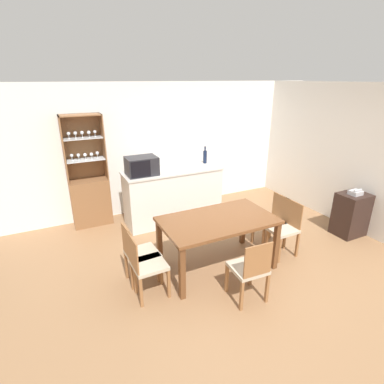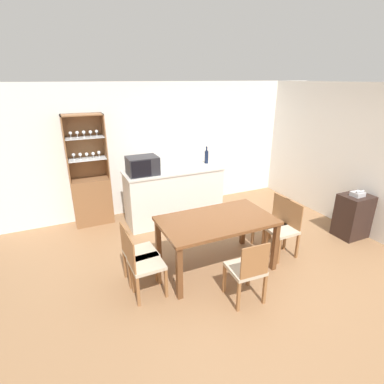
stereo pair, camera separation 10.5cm
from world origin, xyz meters
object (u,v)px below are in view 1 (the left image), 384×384
wine_bottle (205,156)px  display_cabinet (90,193)px  dining_table (218,225)px  dining_chair_side_left_far (139,254)px  side_cabinet (351,214)px  microwave (142,166)px  dining_chair_side_right_near (284,228)px  dining_chair_side_right_far (272,221)px  dining_chair_side_left_near (146,265)px  dining_chair_head_near (250,269)px  telephone (356,192)px

wine_bottle → display_cabinet: bearing=170.4°
dining_table → dining_chair_side_left_far: bearing=173.0°
dining_table → side_cabinet: 2.63m
microwave → dining_chair_side_right_near: bearing=-47.8°
dining_chair_side_right_far → side_cabinet: (1.50, -0.31, -0.06)m
display_cabinet → side_cabinet: (4.01, -2.43, -0.23)m
display_cabinet → dining_chair_side_left_near: bearing=-82.9°
dining_chair_side_right_near → dining_chair_side_left_far: same height
dining_chair_side_left_far → side_cabinet: bearing=81.6°
dining_chair_head_near → wine_bottle: bearing=76.4°
dining_table → microwave: (-0.55, 1.69, 0.49)m
dining_chair_side_left_near → telephone: telephone is taller
dining_chair_side_left_far → dining_chair_head_near: bearing=46.8°
dining_chair_side_left_far → wine_bottle: wine_bottle is taller
dining_chair_head_near → wine_bottle: wine_bottle is taller
dining_chair_side_right_near → microwave: bearing=41.4°
microwave → side_cabinet: microwave is taller
dining_chair_side_left_near → telephone: bearing=87.8°
dining_chair_side_right_near → side_cabinet: size_ratio=1.13×
dining_chair_head_near → microwave: (-0.55, 2.47, 0.73)m
microwave → display_cabinet: bearing=146.4°
dining_chair_side_right_near → wine_bottle: bearing=7.7°
dining_chair_side_right_near → wine_bottle: 2.17m
dining_table → side_cabinet: dining_table is taller
dining_chair_side_left_near → dining_chair_side_right_far: 2.23m
dining_chair_side_right_near → wine_bottle: size_ratio=2.55×
side_cabinet → dining_table: bearing=176.3°
display_cabinet → microwave: 1.17m
dining_chair_side_right_near → dining_chair_side_right_far: size_ratio=1.00×
dining_chair_side_left_near → side_cabinet: (3.71, -0.03, -0.06)m
dining_chair_side_left_far → dining_chair_head_near: (1.11, -0.91, 0.00)m
dining_chair_side_right_near → dining_chair_head_near: (-1.11, -0.64, 0.00)m
dining_table → dining_chair_side_left_far: size_ratio=1.84×
dining_chair_head_near → dining_chair_side_right_far: size_ratio=1.00×
telephone → dining_chair_side_right_near: bearing=177.9°
dining_chair_side_right_near → dining_chair_head_near: 1.28m
dining_chair_side_right_near → side_cabinet: (1.50, -0.03, -0.06)m
dining_table → dining_chair_side_right_near: dining_chair_side_right_near is taller
display_cabinet → telephone: size_ratio=10.41×
dining_chair_head_near → dining_chair_side_left_far: bearing=143.8°
dining_chair_side_right_far → telephone: size_ratio=4.40×
dining_chair_side_right_near → dining_chair_side_left_far: 2.23m
side_cabinet → dining_chair_side_right_far: bearing=168.5°
dining_chair_side_left_near → microwave: size_ratio=1.62×
dining_chair_side_left_near → side_cabinet: bearing=88.2°
display_cabinet → wine_bottle: (2.21, -0.37, 0.54)m
wine_bottle → dining_chair_side_right_far: bearing=-80.1°
wine_bottle → dining_chair_head_near: bearing=-106.9°
microwave → side_cabinet: (3.16, -1.86, -0.79)m
wine_bottle → dining_chair_side_left_far: bearing=-137.5°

